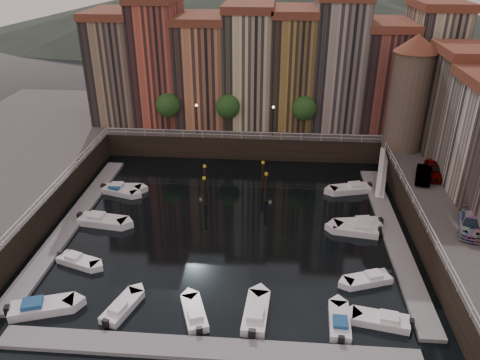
# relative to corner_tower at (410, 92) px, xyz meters

# --- Properties ---
(ground) EXTENTS (200.00, 200.00, 0.00)m
(ground) POSITION_rel_corner_tower_xyz_m (-20.00, -14.50, -10.19)
(ground) COLOR black
(ground) RESTS_ON ground
(quay_far) EXTENTS (80.00, 20.00, 3.00)m
(quay_far) POSITION_rel_corner_tower_xyz_m (-20.00, 11.50, -8.69)
(quay_far) COLOR black
(quay_far) RESTS_ON ground
(dock_left) EXTENTS (2.00, 28.00, 0.35)m
(dock_left) POSITION_rel_corner_tower_xyz_m (-36.20, -15.50, -10.02)
(dock_left) COLOR gray
(dock_left) RESTS_ON ground
(dock_right) EXTENTS (2.00, 28.00, 0.35)m
(dock_right) POSITION_rel_corner_tower_xyz_m (-3.80, -15.50, -10.02)
(dock_right) COLOR gray
(dock_right) RESTS_ON ground
(dock_near) EXTENTS (30.00, 2.00, 0.35)m
(dock_near) POSITION_rel_corner_tower_xyz_m (-20.00, -31.50, -10.02)
(dock_near) COLOR gray
(dock_near) RESTS_ON ground
(mountains) EXTENTS (145.00, 100.00, 18.00)m
(mountains) POSITION_rel_corner_tower_xyz_m (-18.28, 95.50, -2.28)
(mountains) COLOR #2D382D
(mountains) RESTS_ON ground
(far_terrace) EXTENTS (48.70, 10.30, 17.50)m
(far_terrace) POSITION_rel_corner_tower_xyz_m (-16.69, 9.00, 0.76)
(far_terrace) COLOR #8F765B
(far_terrace) RESTS_ON quay_far
(corner_tower) EXTENTS (5.20, 5.20, 13.80)m
(corner_tower) POSITION_rel_corner_tower_xyz_m (0.00, 0.00, 0.00)
(corner_tower) COLOR #6B5B4C
(corner_tower) RESTS_ON quay_right
(promenade_trees) EXTENTS (21.20, 3.20, 5.20)m
(promenade_trees) POSITION_rel_corner_tower_xyz_m (-21.33, 3.70, -3.61)
(promenade_trees) COLOR black
(promenade_trees) RESTS_ON quay_far
(street_lamps) EXTENTS (10.36, 0.36, 4.18)m
(street_lamps) POSITION_rel_corner_tower_xyz_m (-21.00, 2.70, -4.30)
(street_lamps) COLOR black
(street_lamps) RESTS_ON quay_far
(railings) EXTENTS (36.08, 34.04, 0.52)m
(railings) POSITION_rel_corner_tower_xyz_m (-20.00, -9.62, -6.41)
(railings) COLOR white
(railings) RESTS_ON ground
(gangway) EXTENTS (2.78, 8.32, 3.73)m
(gangway) POSITION_rel_corner_tower_xyz_m (-2.90, -4.50, -8.28)
(gangway) COLOR white
(gangway) RESTS_ON ground
(mooring_pilings) EXTENTS (7.36, 4.87, 3.78)m
(mooring_pilings) POSITION_rel_corner_tower_xyz_m (-19.99, -8.77, -8.54)
(mooring_pilings) COLOR black
(mooring_pilings) RESTS_ON ground
(boat_left_0) EXTENTS (5.19, 3.23, 1.16)m
(boat_left_0) POSITION_rel_corner_tower_xyz_m (-33.48, -28.54, -9.80)
(boat_left_0) COLOR white
(boat_left_0) RESTS_ON ground
(boat_left_1) EXTENTS (4.23, 2.68, 0.95)m
(boat_left_1) POSITION_rel_corner_tower_xyz_m (-32.97, -22.36, -9.87)
(boat_left_1) COLOR white
(boat_left_1) RESTS_ON ground
(boat_left_2) EXTENTS (5.30, 2.51, 1.19)m
(boat_left_2) POSITION_rel_corner_tower_xyz_m (-33.11, -15.65, -9.79)
(boat_left_2) COLOR white
(boat_left_2) RESTS_ON ground
(boat_left_3) EXTENTS (4.49, 2.69, 1.01)m
(boat_left_3) POSITION_rel_corner_tower_xyz_m (-33.35, -9.10, -9.85)
(boat_left_3) COLOR white
(boat_left_3) RESTS_ON ground
(boat_left_4) EXTENTS (4.67, 1.93, 1.06)m
(boat_left_4) POSITION_rel_corner_tower_xyz_m (-33.27, -8.50, -9.84)
(boat_left_4) COLOR white
(boat_left_4) RESTS_ON ground
(boat_right_0) EXTENTS (4.60, 2.37, 1.03)m
(boat_right_0) POSITION_rel_corner_tower_xyz_m (-7.14, -27.82, -9.85)
(boat_right_0) COLOR white
(boat_right_0) RESTS_ON ground
(boat_right_1) EXTENTS (4.31, 2.76, 0.97)m
(boat_right_1) POSITION_rel_corner_tower_xyz_m (-7.33, -22.97, -9.87)
(boat_right_1) COLOR white
(boat_right_1) RESTS_ON ground
(boat_right_2) EXTENTS (4.78, 2.31, 1.07)m
(boat_right_2) POSITION_rel_corner_tower_xyz_m (-7.26, -15.35, -9.83)
(boat_right_2) COLOR white
(boat_right_2) RESTS_ON ground
(boat_right_3) EXTENTS (4.99, 2.52, 1.12)m
(boat_right_3) POSITION_rel_corner_tower_xyz_m (-6.92, -14.26, -9.82)
(boat_right_3) COLOR white
(boat_right_3) RESTS_ON ground
(boat_right_4) EXTENTS (4.99, 2.87, 1.12)m
(boat_right_4) POSITION_rel_corner_tower_xyz_m (-6.65, -6.52, -9.82)
(boat_right_4) COLOR white
(boat_right_4) RESTS_ON ground
(boat_near_0) EXTENTS (2.70, 4.37, 0.98)m
(boat_near_0) POSITION_rel_corner_tower_xyz_m (-27.19, -28.01, -9.86)
(boat_near_0) COLOR white
(boat_near_0) RESTS_ON ground
(boat_near_1) EXTENTS (2.81, 4.33, 0.98)m
(boat_near_1) POSITION_rel_corner_tower_xyz_m (-21.39, -28.26, -9.86)
(boat_near_1) COLOR white
(boat_near_1) RESTS_ON ground
(boat_near_2) EXTENTS (2.12, 4.97, 1.13)m
(boat_near_2) POSITION_rel_corner_tower_xyz_m (-16.68, -27.92, -9.81)
(boat_near_2) COLOR white
(boat_near_2) RESTS_ON ground
(boat_near_3) EXTENTS (1.75, 4.26, 0.97)m
(boat_near_3) POSITION_rel_corner_tower_xyz_m (-10.36, -28.25, -9.87)
(boat_near_3) COLOR white
(boat_near_3) RESTS_ON ground
(car_a) EXTENTS (2.75, 4.80, 1.54)m
(car_a) POSITION_rel_corner_tower_xyz_m (1.53, -8.06, -6.43)
(car_a) COLOR gray
(car_a) RESTS_ON quay_right
(car_b) EXTENTS (2.58, 4.44, 1.38)m
(car_b) POSITION_rel_corner_tower_xyz_m (0.26, -9.14, -6.50)
(car_b) COLOR gray
(car_b) RESTS_ON quay_right
(car_c) EXTENTS (3.38, 5.23, 1.41)m
(car_c) POSITION_rel_corner_tower_xyz_m (1.75, -18.94, -6.49)
(car_c) COLOR gray
(car_c) RESTS_ON quay_right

